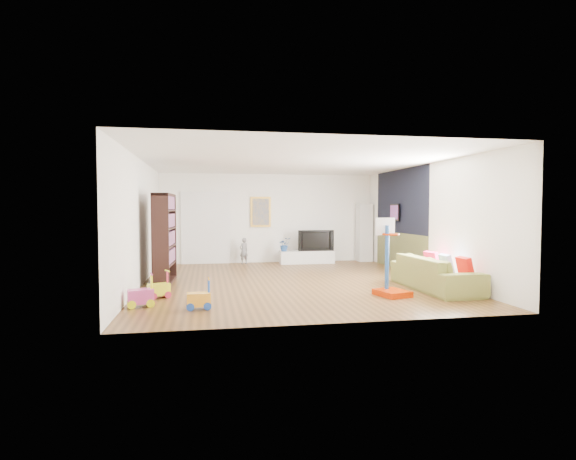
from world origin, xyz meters
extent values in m
cube|color=brown|center=(0.00, 0.00, 0.00)|extent=(6.50, 7.50, 0.00)
cube|color=white|center=(0.00, 0.00, 2.70)|extent=(6.50, 7.50, 0.00)
cube|color=white|center=(0.00, 3.75, 1.35)|extent=(6.50, 0.00, 2.70)
cube|color=silver|center=(0.00, -3.75, 1.35)|extent=(6.50, 0.00, 2.70)
cube|color=white|center=(-3.25, 0.00, 1.35)|extent=(0.00, 7.50, 2.70)
cube|color=silver|center=(3.25, 0.00, 1.35)|extent=(0.00, 7.50, 2.70)
cube|color=black|center=(3.23, 1.40, 1.85)|extent=(0.01, 3.20, 1.70)
cube|color=brown|center=(3.23, 1.40, 0.50)|extent=(0.01, 3.20, 1.00)
cube|color=white|center=(-1.90, 3.71, 1.05)|extent=(1.45, 0.06, 2.10)
cube|color=gold|center=(-0.25, 3.71, 1.55)|extent=(0.62, 0.06, 0.92)
cube|color=#7F3F8C|center=(3.17, 1.60, 1.55)|extent=(0.04, 0.56, 0.46)
cube|color=silver|center=(1.09, 3.22, 0.19)|extent=(1.64, 0.41, 0.38)
cube|color=silver|center=(2.99, 3.49, 0.90)|extent=(0.42, 0.42, 1.81)
cube|color=black|center=(-2.80, 0.39, 0.99)|extent=(0.42, 1.37, 1.98)
imported|color=olive|center=(2.70, -1.50, 0.34)|extent=(0.94, 2.33, 0.67)
cube|color=#B92900|center=(1.57, -1.98, 0.74)|extent=(0.66, 0.73, 1.49)
cube|color=yellow|center=(-2.75, -1.40, 0.25)|extent=(0.44, 0.36, 0.50)
cube|color=#FCA828|center=(-2.00, -2.48, 0.25)|extent=(0.39, 0.25, 0.51)
cube|color=#D14496|center=(-2.97, -2.12, 0.28)|extent=(0.46, 0.34, 0.56)
imported|color=slate|center=(-0.80, 3.41, 0.39)|extent=(0.34, 0.31, 0.78)
imported|color=black|center=(1.35, 3.23, 0.69)|extent=(1.09, 0.17, 0.62)
imported|color=#234D92|center=(0.40, 3.20, 0.59)|extent=(0.42, 0.38, 0.41)
cube|color=red|center=(2.95, -2.18, 0.53)|extent=(0.11, 0.40, 0.40)
cube|color=silver|center=(2.93, -1.52, 0.53)|extent=(0.11, 0.38, 0.37)
cube|color=#D2184C|center=(2.96, -0.87, 0.53)|extent=(0.18, 0.38, 0.37)
camera|label=1|loc=(-1.86, -9.90, 1.65)|focal=28.00mm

